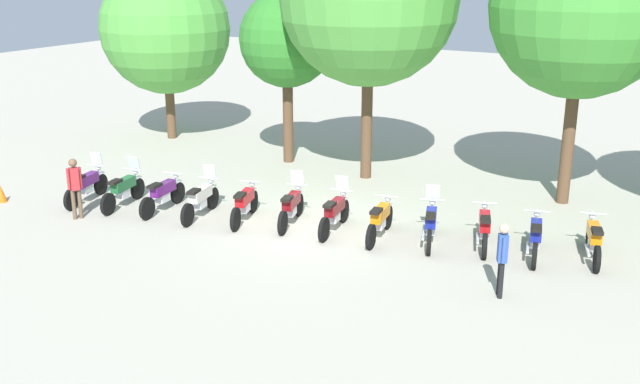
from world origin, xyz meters
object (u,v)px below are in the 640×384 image
at_px(motorcycle_1, 124,189).
at_px(motorcycle_5, 291,206).
at_px(tree_0, 165,29).
at_px(tree_3, 582,7).
at_px(motorcycle_2, 163,194).
at_px(motorcycle_6, 335,212).
at_px(motorcycle_11, 594,239).
at_px(motorcycle_4, 245,203).
at_px(motorcycle_10, 535,237).
at_px(motorcycle_9, 484,228).
at_px(motorcycle_7, 380,220).
at_px(tree_1, 287,40).
at_px(motorcycle_8, 431,223).
at_px(motorcycle_0, 87,185).
at_px(motorcycle_3, 201,199).
at_px(person_0, 502,254).
at_px(traffic_cone, 1,193).
at_px(person_1, 75,184).

relative_size(motorcycle_1, motorcycle_5, 1.01).
bearing_deg(tree_0, tree_3, -2.53).
bearing_deg(motorcycle_2, motorcycle_6, -86.38).
bearing_deg(motorcycle_11, motorcycle_6, 86.04).
bearing_deg(motorcycle_6, motorcycle_4, 92.83).
bearing_deg(motorcycle_10, motorcycle_9, 76.51).
height_order(motorcycle_5, motorcycle_7, motorcycle_5).
relative_size(motorcycle_9, motorcycle_11, 0.99).
distance_m(motorcycle_4, motorcycle_5, 1.32).
bearing_deg(tree_1, motorcycle_8, -33.94).
distance_m(motorcycle_0, motorcycle_2, 2.58).
relative_size(tree_0, tree_3, 0.83).
relative_size(motorcycle_3, person_0, 1.31).
height_order(motorcycle_5, motorcycle_10, motorcycle_5).
xyz_separation_m(motorcycle_6, tree_3, (4.74, 5.45, 5.13)).
bearing_deg(motorcycle_9, motorcycle_8, 88.92).
distance_m(motorcycle_5, motorcycle_10, 6.40).
distance_m(motorcycle_8, motorcycle_10, 2.57).
xyz_separation_m(motorcycle_11, traffic_cone, (-16.10, -4.11, -0.23)).
height_order(motorcycle_9, tree_3, tree_3).
xyz_separation_m(motorcycle_10, tree_1, (-9.82, 4.50, 3.77)).
distance_m(person_0, person_1, 11.68).
xyz_separation_m(motorcycle_1, person_1, (-0.36, -1.44, 0.50)).
bearing_deg(person_0, motorcycle_8, 113.34).
relative_size(motorcycle_6, motorcycle_8, 1.04).
height_order(motorcycle_9, motorcycle_11, same).
height_order(motorcycle_3, motorcycle_9, motorcycle_3).
bearing_deg(motorcycle_10, tree_0, 58.06).
bearing_deg(motorcycle_11, person_1, 91.05).
xyz_separation_m(motorcycle_1, tree_3, (11.06, 6.67, 5.13)).
bearing_deg(person_1, motorcycle_6, 51.08).
bearing_deg(motorcycle_5, motorcycle_6, -99.59).
bearing_deg(motorcycle_5, motorcycle_1, 87.08).
bearing_deg(motorcycle_6, person_0, -118.25).
bearing_deg(motorcycle_9, tree_1, 43.48).
xyz_separation_m(motorcycle_1, motorcycle_7, (7.58, 1.35, -0.01)).
relative_size(motorcycle_2, traffic_cone, 3.97).
relative_size(motorcycle_7, tree_3, 0.27).
xyz_separation_m(tree_1, traffic_cone, (-5.02, -8.10, -4.00)).
height_order(motorcycle_0, motorcycle_4, motorcycle_0).
height_order(person_0, tree_1, tree_1).
height_order(tree_1, traffic_cone, tree_1).
distance_m(motorcycle_3, motorcycle_7, 5.15).
distance_m(motorcycle_0, motorcycle_11, 14.18).
height_order(motorcycle_0, person_0, person_0).
relative_size(motorcycle_5, motorcycle_10, 0.99).
height_order(motorcycle_4, motorcycle_10, same).
bearing_deg(motorcycle_11, motorcycle_2, 85.42).
bearing_deg(motorcycle_7, motorcycle_5, 86.65).
bearing_deg(motorcycle_4, motorcycle_5, -89.51).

